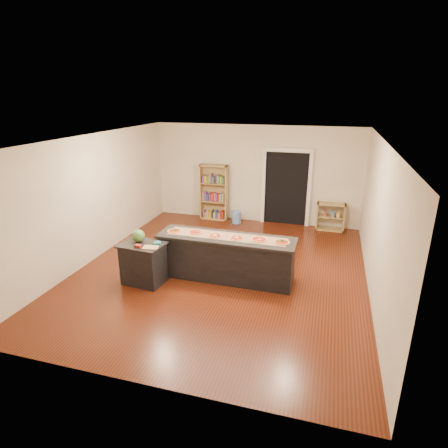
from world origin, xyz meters
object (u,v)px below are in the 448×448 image
(low_shelf, at_px, (330,217))
(watermelon, at_px, (138,236))
(bookshelf, at_px, (214,192))
(side_counter, at_px, (143,263))
(waste_bin, at_px, (236,217))
(kitchen_island, at_px, (226,258))

(low_shelf, bearing_deg, watermelon, -131.30)
(bookshelf, bearing_deg, side_counter, -91.90)
(bookshelf, bearing_deg, watermelon, -93.43)
(side_counter, height_order, low_shelf, side_counter)
(low_shelf, distance_m, waste_bin, 2.66)
(kitchen_island, bearing_deg, watermelon, -160.64)
(kitchen_island, xyz_separation_m, watermelon, (-1.64, -0.56, 0.51))
(kitchen_island, relative_size, low_shelf, 3.62)
(waste_bin, height_order, watermelon, watermelon)
(bookshelf, relative_size, low_shelf, 2.15)
(low_shelf, distance_m, watermelon, 5.55)
(side_counter, relative_size, bookshelf, 0.51)
(kitchen_island, bearing_deg, side_counter, -156.88)
(low_shelf, relative_size, watermelon, 3.03)
(kitchen_island, distance_m, bookshelf, 3.88)
(kitchen_island, distance_m, side_counter, 1.66)
(low_shelf, bearing_deg, bookshelf, 179.70)
(side_counter, bearing_deg, waste_bin, 83.31)
(waste_bin, xyz_separation_m, watermelon, (-1.00, -3.97, 0.78))
(side_counter, relative_size, watermelon, 3.35)
(bookshelf, relative_size, waste_bin, 4.45)
(low_shelf, xyz_separation_m, waste_bin, (-2.65, -0.18, -0.20))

